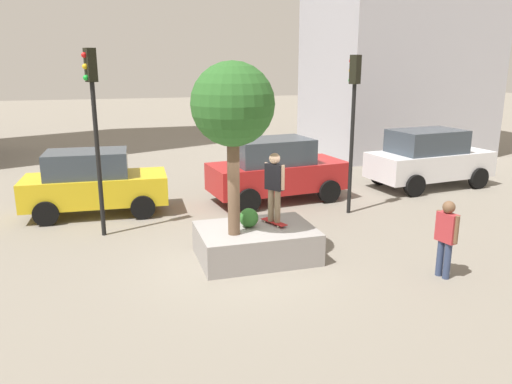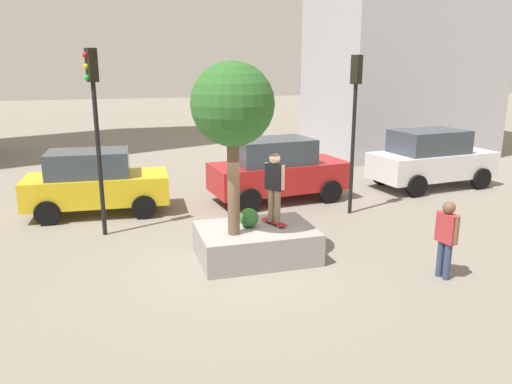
# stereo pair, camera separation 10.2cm
# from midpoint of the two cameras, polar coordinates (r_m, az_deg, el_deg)

# --- Properties ---
(ground_plane) EXTENTS (120.00, 120.00, 0.00)m
(ground_plane) POSITION_cam_midpoint_polar(r_m,az_deg,el_deg) (12.01, -1.98, -8.25)
(ground_plane) COLOR gray
(planter_ledge) EXTENTS (2.80, 1.99, 0.77)m
(planter_ledge) POSITION_cam_midpoint_polar(r_m,az_deg,el_deg) (12.24, -0.24, -5.84)
(planter_ledge) COLOR gray
(planter_ledge) RESTS_ON ground
(plaza_tree) EXTENTS (1.87, 1.87, 3.94)m
(plaza_tree) POSITION_cam_midpoint_polar(r_m,az_deg,el_deg) (11.09, -2.95, 9.76)
(plaza_tree) COLOR brown
(plaza_tree) RESTS_ON planter_ledge
(boxwood_shrub) EXTENTS (0.47, 0.47, 0.47)m
(boxwood_shrub) POSITION_cam_midpoint_polar(r_m,az_deg,el_deg) (12.10, -1.07, -2.97)
(boxwood_shrub) COLOR #2D6628
(boxwood_shrub) RESTS_ON planter_ledge
(skateboard) EXTENTS (0.49, 0.82, 0.07)m
(skateboard) POSITION_cam_midpoint_polar(r_m,az_deg,el_deg) (12.35, 1.84, -3.48)
(skateboard) COLOR #A51E1E
(skateboard) RESTS_ON planter_ledge
(skateboarder) EXTENTS (0.43, 0.50, 1.72)m
(skateboarder) POSITION_cam_midpoint_polar(r_m,az_deg,el_deg) (12.08, 1.88, 1.09)
(skateboarder) COLOR #847056
(skateboarder) RESTS_ON skateboard
(taxi_cab) EXTENTS (4.44, 2.22, 2.02)m
(taxi_cab) POSITION_cam_midpoint_polar(r_m,az_deg,el_deg) (16.43, -18.28, 1.06)
(taxi_cab) COLOR gold
(taxi_cab) RESTS_ON ground
(sedan_parked) EXTENTS (4.86, 2.60, 2.17)m
(sedan_parked) POSITION_cam_midpoint_polar(r_m,az_deg,el_deg) (17.16, 2.11, 2.61)
(sedan_parked) COLOR #B21E1E
(sedan_parked) RESTS_ON ground
(police_car) EXTENTS (4.96, 2.66, 2.21)m
(police_car) POSITION_cam_midpoint_polar(r_m,az_deg,el_deg) (20.20, 19.04, 3.69)
(police_car) COLOR white
(police_car) RESTS_ON ground
(traffic_light_corner) EXTENTS (0.36, 0.37, 4.89)m
(traffic_light_corner) POSITION_cam_midpoint_polar(r_m,az_deg,el_deg) (15.62, 10.87, 9.37)
(traffic_light_corner) COLOR black
(traffic_light_corner) RESTS_ON ground
(traffic_light_median) EXTENTS (0.37, 0.35, 5.03)m
(traffic_light_median) POSITION_cam_midpoint_polar(r_m,az_deg,el_deg) (13.88, -18.26, 8.64)
(traffic_light_median) COLOR black
(traffic_light_median) RESTS_ON ground
(pedestrian_crossing) EXTENTS (0.30, 0.59, 1.77)m
(pedestrian_crossing) POSITION_cam_midpoint_polar(r_m,az_deg,el_deg) (11.71, 20.72, -4.50)
(pedestrian_crossing) COLOR navy
(pedestrian_crossing) RESTS_ON ground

